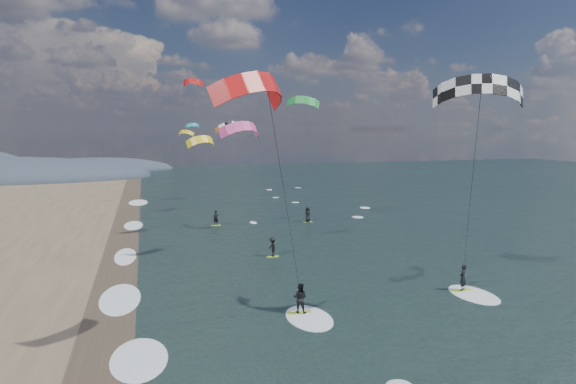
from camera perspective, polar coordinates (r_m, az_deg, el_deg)
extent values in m
cube|color=#382D23|center=(29.24, -20.66, -15.05)|extent=(3.00, 240.00, 0.00)
ellipsoid|color=#3D4756|center=(138.00, -21.75, 2.37)|extent=(40.00, 18.00, 7.00)
cube|color=#A6D726|center=(35.51, 19.94, -10.93)|extent=(1.47, 0.44, 0.06)
imported|color=black|center=(35.24, 20.01, -9.49)|extent=(0.79, 0.73, 1.81)
ellipsoid|color=white|center=(35.10, 21.13, -11.26)|extent=(2.60, 4.20, 0.12)
cylinder|color=black|center=(30.42, 20.87, -0.02)|extent=(0.02, 0.02, 13.94)
cube|color=#A6D726|center=(29.72, 1.43, -14.13)|extent=(1.42, 0.44, 0.07)
imported|color=black|center=(29.39, 1.43, -12.44)|extent=(1.10, 1.05, 1.80)
ellipsoid|color=white|center=(29.11, 2.51, -14.67)|extent=(2.60, 4.20, 0.12)
cylinder|color=black|center=(24.55, -0.23, -1.52)|extent=(0.02, 0.02, 13.58)
cube|color=#A6D726|center=(41.98, -1.85, -7.65)|extent=(1.10, 0.35, 0.05)
imported|color=black|center=(41.77, -1.86, -6.51)|extent=(0.80, 1.17, 1.67)
cube|color=#A6D726|center=(57.43, 2.36, -3.53)|extent=(1.10, 0.35, 0.05)
imported|color=black|center=(57.26, 2.36, -2.64)|extent=(1.03, 0.93, 1.76)
cube|color=#A6D726|center=(55.85, -8.52, -3.92)|extent=(1.10, 0.35, 0.05)
imported|color=black|center=(55.69, -8.54, -3.04)|extent=(0.74, 0.65, 1.70)
ellipsoid|color=white|center=(25.52, -18.46, -18.39)|extent=(2.40, 5.40, 0.11)
ellipsoid|color=white|center=(33.86, -18.01, -11.82)|extent=(2.40, 5.40, 0.11)
ellipsoid|color=white|center=(44.40, -17.71, -7.20)|extent=(2.40, 5.40, 0.11)
ellipsoid|color=white|center=(58.07, -17.50, -3.78)|extent=(2.40, 5.40, 0.11)
ellipsoid|color=white|center=(75.82, -17.33, -1.20)|extent=(2.40, 5.40, 0.11)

